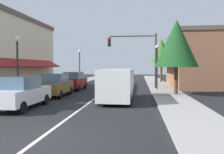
% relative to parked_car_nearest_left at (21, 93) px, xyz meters
% --- Properties ---
extents(ground_plane, '(80.00, 80.00, 0.00)m').
position_rel_parked_car_nearest_left_xyz_m(ground_plane, '(3.26, 12.87, -0.88)').
color(ground_plane, black).
extents(sidewalk_left, '(2.60, 56.00, 0.12)m').
position_rel_parked_car_nearest_left_xyz_m(sidewalk_left, '(-2.24, 12.87, -0.82)').
color(sidewalk_left, gray).
rests_on(sidewalk_left, ground).
extents(sidewalk_right, '(2.60, 56.00, 0.12)m').
position_rel_parked_car_nearest_left_xyz_m(sidewalk_right, '(8.76, 12.87, -0.82)').
color(sidewalk_right, '#A39E99').
rests_on(sidewalk_right, ground).
extents(lane_center_stripe, '(0.14, 52.00, 0.01)m').
position_rel_parked_car_nearest_left_xyz_m(lane_center_stripe, '(3.26, 12.87, -0.88)').
color(lane_center_stripe, silver).
rests_on(lane_center_stripe, ground).
extents(storefront_right_block, '(6.31, 10.20, 5.99)m').
position_rel_parked_car_nearest_left_xyz_m(storefront_right_block, '(12.55, 14.87, 2.12)').
color(storefront_right_block, '#8E5B42').
rests_on(storefront_right_block, ground).
extents(parked_car_nearest_left, '(1.83, 4.12, 1.77)m').
position_rel_parked_car_nearest_left_xyz_m(parked_car_nearest_left, '(0.00, 0.00, 0.00)').
color(parked_car_nearest_left, silver).
rests_on(parked_car_nearest_left, ground).
extents(parked_car_second_left, '(1.88, 4.15, 1.77)m').
position_rel_parked_car_nearest_left_xyz_m(parked_car_second_left, '(0.03, 5.09, 0.00)').
color(parked_car_second_left, brown).
rests_on(parked_car_second_left, ground).
extents(parked_car_third_left, '(1.80, 4.11, 1.77)m').
position_rel_parked_car_nearest_left_xyz_m(parked_car_third_left, '(0.02, 10.04, 0.00)').
color(parked_car_third_left, maroon).
rests_on(parked_car_third_left, ground).
extents(van_in_lane, '(2.06, 5.21, 2.12)m').
position_rel_parked_car_nearest_left_xyz_m(van_in_lane, '(4.98, 3.18, 0.27)').
color(van_in_lane, silver).
rests_on(van_in_lane, ground).
extents(traffic_signal_mast_arm, '(4.96, 0.50, 5.64)m').
position_rel_parked_car_nearest_left_xyz_m(traffic_signal_mast_arm, '(6.36, 11.75, 2.97)').
color(traffic_signal_mast_arm, '#333333').
rests_on(traffic_signal_mast_arm, ground).
extents(street_lamp_left_near, '(0.36, 0.36, 4.31)m').
position_rel_parked_car_nearest_left_xyz_m(street_lamp_left_near, '(-1.54, 2.44, 2.07)').
color(street_lamp_left_near, black).
rests_on(street_lamp_left_near, ground).
extents(street_lamp_right_mid, '(0.36, 0.36, 4.35)m').
position_rel_parked_car_nearest_left_xyz_m(street_lamp_right_mid, '(8.11, 10.48, 2.09)').
color(street_lamp_right_mid, black).
rests_on(street_lamp_right_mid, ground).
extents(street_lamp_left_far, '(0.36, 0.36, 4.50)m').
position_rel_parked_car_nearest_left_xyz_m(street_lamp_left_far, '(-1.59, 18.38, 2.18)').
color(street_lamp_left_far, black).
rests_on(street_lamp_left_far, ground).
extents(tree_right_near, '(3.37, 3.37, 5.96)m').
position_rel_parked_car_nearest_left_xyz_m(tree_right_near, '(9.31, 6.71, 3.21)').
color(tree_right_near, '#4C331E').
rests_on(tree_right_near, ground).
extents(tree_right_far, '(2.99, 2.99, 6.21)m').
position_rel_parked_car_nearest_left_xyz_m(tree_right_far, '(9.52, 21.14, 3.66)').
color(tree_right_far, '#4C331E').
rests_on(tree_right_far, ground).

